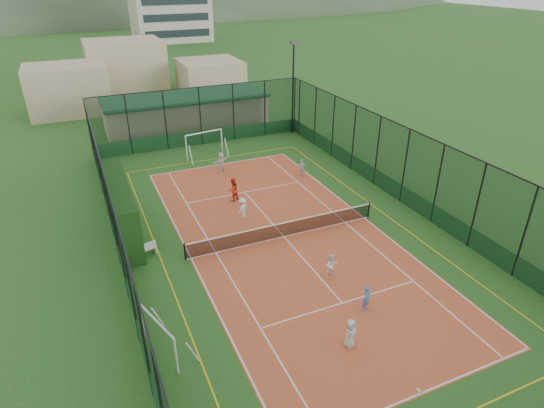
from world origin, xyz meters
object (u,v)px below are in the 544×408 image
Objects in this scene: child_near_right at (332,266)px; white_bench at (142,250)px; futsal_goal_far at (204,145)px; child_near_mid at (367,298)px; floodlight_ne at (293,89)px; child_far_left at (243,208)px; futsal_goal_near at (158,337)px; coach at (233,190)px; child_far_back at (221,162)px; child_far_right at (302,168)px; clubhouse at (187,112)px; child_near_left at (350,334)px.

white_bench is at bearing 145.75° from child_near_right.
futsal_goal_far is 2.49× the size of child_near_mid.
floodlight_ne is 17.12m from child_far_left.
coach is at bearing -50.13° from futsal_goal_near.
child_near_right is (-0.17, 2.80, 0.01)m from child_near_mid.
futsal_goal_near reaches higher than child_far_back.
futsal_goal_near reaches higher than child_far_right.
clubhouse reaches higher than child_near_mid.
futsal_goal_far is at bearing -163.86° from floodlight_ne.
child_far_left is 2.42m from coach.
child_far_right is (4.86, -14.73, -0.91)m from clubhouse.
child_near_right is 12.43m from child_far_right.
child_near_left reaches higher than child_far_right.
white_bench is 14.60m from futsal_goal_far.
futsal_goal_far is at bearing -30.34° from child_far_right.
coach is (-6.01, -1.75, 0.15)m from child_far_right.
floodlight_ne is 0.54× the size of clubhouse.
child_far_back reaches higher than child_near_right.
floodlight_ne is at bearing 27.79° from white_bench.
child_far_right is (6.24, 4.15, -0.01)m from child_far_left.
futsal_goal_far is 10.84m from child_far_left.
child_near_right is (-8.04, -20.99, -3.46)m from floodlight_ne.
white_bench is (-7.80, -20.78, -1.14)m from clubhouse.
white_bench is 14.04m from child_far_right.
child_near_left is at bearing 65.17° from coach.
coach reaches higher than child_far_left.
child_far_back is 5.13m from coach.
futsal_goal_far is (-9.23, -2.67, -3.08)m from floodlight_ne.
futsal_goal_far is (7.73, 20.06, 0.16)m from futsal_goal_near.
futsal_goal_far reaches higher than white_bench.
clubhouse is 8.11m from futsal_goal_far.
child_far_right is at bearing 10.19° from white_bench.
coach reaches higher than white_bench.
child_far_right is at bearing 171.49° from coach.
futsal_goal_near reaches higher than coach.
futsal_goal_near is 2.06× the size of child_near_left.
white_bench is 12.00m from child_far_back.
child_near_left is at bearing -100.36° from futsal_goal_far.
floodlight_ne reaches higher than white_bench.
child_near_mid is at bearing -95.33° from futsal_goal_far.
white_bench is at bearing -136.84° from floodlight_ne.
child_far_back is (1.07, 7.46, 0.08)m from child_far_left.
futsal_goal_near is 1.72× the size of coach.
child_far_left is at bearing 59.80° from coach.
coach is (-1.15, -16.48, -0.77)m from clubhouse.
child_near_right is at bearing -88.79° from clubhouse.
coach reaches higher than child_far_right.
clubhouse is 11.52× the size of child_near_right.
white_bench is at bearing -110.57° from clubhouse.
child_near_right is 1.01× the size of child_far_right.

